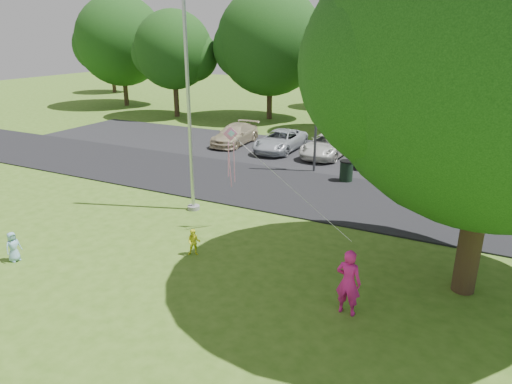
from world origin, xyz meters
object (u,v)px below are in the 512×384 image
at_px(flagpole, 189,108).
at_px(street_lamp, 322,96).
at_px(trash_can, 346,171).
at_px(kite, 233,149).
at_px(woman, 348,282).
at_px(child_blue, 13,247).
at_px(big_tree, 498,53).
at_px(child_yellow, 194,242).

height_order(flagpole, street_lamp, flagpole).
height_order(trash_can, kite, kite).
bearing_deg(woman, kite, -28.48).
height_order(trash_can, woman, woman).
distance_m(flagpole, child_blue, 7.71).
distance_m(big_tree, child_blue, 14.73).
distance_m(child_yellow, kite, 3.47).
bearing_deg(kite, child_blue, -162.81).
bearing_deg(child_blue, flagpole, -14.26).
height_order(street_lamp, child_blue, street_lamp).
relative_size(child_yellow, kite, 0.16).
bearing_deg(flagpole, big_tree, -10.28).
bearing_deg(kite, street_lamp, 60.18).
relative_size(big_tree, woman, 6.19).
relative_size(child_blue, kite, 0.18).
bearing_deg(woman, big_tree, -132.04).
distance_m(street_lamp, kite, 8.52).
height_order(big_tree, child_yellow, big_tree).
bearing_deg(child_blue, trash_can, -21.49).
relative_size(street_lamp, child_blue, 6.58).
xyz_separation_m(trash_can, child_yellow, (-2.21, -9.77, -0.08)).
bearing_deg(trash_can, child_yellow, -102.75).
bearing_deg(child_yellow, trash_can, 50.48).
bearing_deg(street_lamp, child_yellow, -114.57).
bearing_deg(trash_can, kite, -104.61).
distance_m(street_lamp, big_tree, 12.05).
height_order(trash_can, big_tree, big_tree).
distance_m(big_tree, child_yellow, 10.00).
height_order(child_yellow, kite, kite).
relative_size(flagpole, kite, 1.81).
relative_size(street_lamp, child_yellow, 7.18).
bearing_deg(flagpole, child_yellow, -55.45).
relative_size(flagpole, trash_can, 9.43).
bearing_deg(kite, child_yellow, -124.44).
height_order(flagpole, trash_can, flagpole).
bearing_deg(street_lamp, trash_can, -50.95).
height_order(street_lamp, trash_can, street_lamp).
relative_size(street_lamp, woman, 3.61).
xyz_separation_m(child_yellow, kite, (0.25, 2.25, 2.63)).
distance_m(child_blue, kite, 7.71).
bearing_deg(child_yellow, big_tree, -15.78).
height_order(street_lamp, child_yellow, street_lamp).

